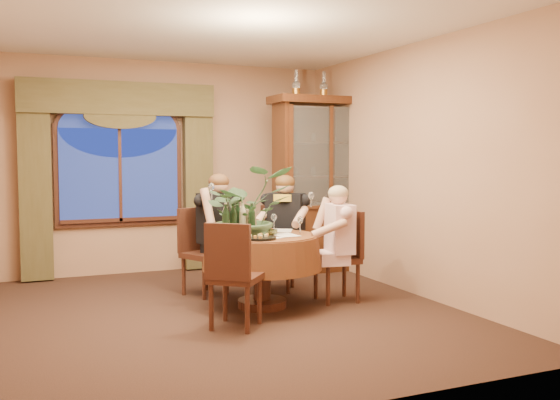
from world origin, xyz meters
name	(u,v)px	position (x,y,z in m)	size (l,w,h in m)	color
floor	(223,313)	(0.00, 0.00, 0.00)	(5.00, 5.00, 0.00)	black
wall_back	(165,167)	(0.00, 2.50, 1.40)	(4.50, 4.50, 0.00)	#A17255
wall_right	(415,170)	(2.25, 0.00, 1.40)	(5.00, 5.00, 0.00)	#A17255
ceiling	(221,25)	(0.00, 0.00, 2.80)	(5.00, 5.00, 0.00)	white
window	(120,175)	(-0.60, 2.43, 1.30)	(1.62, 0.10, 1.32)	navy
arched_transom	(119,115)	(-0.60, 2.43, 2.08)	(1.60, 0.06, 0.44)	navy
drapery_left	(35,186)	(-1.63, 2.38, 1.18)	(0.38, 0.14, 2.32)	#474020
drapery_right	(198,183)	(0.43, 2.38, 1.18)	(0.38, 0.14, 2.32)	#474020
swag_valance	(120,98)	(-0.60, 2.35, 2.28)	(2.45, 0.16, 0.42)	#474020
dining_table	(262,271)	(0.45, 0.08, 0.38)	(1.23, 1.23, 0.75)	maroon
china_cabinet	(323,184)	(1.98, 1.70, 1.17)	(1.44, 0.57, 2.33)	#371A0D
oil_lamp_left	(296,83)	(1.57, 1.70, 2.50)	(0.11, 0.11, 0.34)	#A5722D
oil_lamp_center	(324,84)	(1.98, 1.70, 2.50)	(0.11, 0.11, 0.34)	#A5722D
oil_lamp_right	(350,86)	(2.38, 1.70, 2.50)	(0.11, 0.11, 0.34)	#A5722D
chair_right	(337,257)	(1.28, 0.02, 0.48)	(0.42, 0.42, 0.96)	black
chair_back_right	(276,249)	(0.89, 0.78, 0.48)	(0.42, 0.42, 0.96)	black
chair_back	(205,252)	(0.07, 0.85, 0.48)	(0.42, 0.42, 0.96)	black
chair_front_left	(236,275)	(-0.04, -0.52, 0.48)	(0.42, 0.42, 0.96)	black
person_pink	(340,244)	(1.27, -0.06, 0.62)	(0.45, 0.41, 1.25)	beige
person_back	(218,234)	(0.22, 0.83, 0.68)	(0.49, 0.45, 1.36)	black
person_scarf	(285,233)	(0.99, 0.72, 0.67)	(0.48, 0.44, 1.34)	black
stoneware_vase	(251,222)	(0.36, 0.15, 0.88)	(0.14, 0.14, 0.25)	#907159
centerpiece_plant	(247,176)	(0.33, 0.19, 1.34)	(0.91, 1.01, 0.79)	#385535
olive_bowl	(270,232)	(0.52, 0.05, 0.78)	(0.16, 0.16, 0.05)	#4F572B
cheese_platter	(259,238)	(0.30, -0.23, 0.76)	(0.33, 0.33, 0.02)	black
wine_bottle_0	(226,221)	(0.04, 0.02, 0.92)	(0.07, 0.07, 0.33)	black
wine_bottle_1	(238,218)	(0.23, 0.21, 0.92)	(0.07, 0.07, 0.33)	black
wine_bottle_2	(252,220)	(0.32, 0.03, 0.92)	(0.07, 0.07, 0.33)	black
wine_bottle_3	(233,220)	(0.13, 0.05, 0.92)	(0.07, 0.07, 0.33)	black
wine_bottle_4	(226,219)	(0.10, 0.20, 0.92)	(0.07, 0.07, 0.33)	tan
wine_bottle_5	(243,219)	(0.26, 0.12, 0.92)	(0.07, 0.07, 0.33)	tan
tasting_paper_0	(285,235)	(0.65, -0.07, 0.75)	(0.21, 0.30, 0.00)	white
tasting_paper_1	(282,231)	(0.76, 0.28, 0.75)	(0.21, 0.30, 0.00)	white
tasting_paper_2	(265,237)	(0.39, -0.15, 0.75)	(0.21, 0.30, 0.00)	white
wine_glass_person_pink	(300,225)	(0.85, 0.01, 0.84)	(0.07, 0.07, 0.18)	silver
wine_glass_person_back	(238,223)	(0.33, 0.46, 0.84)	(0.07, 0.07, 0.18)	silver
wine_glass_person_scarf	(274,222)	(0.71, 0.39, 0.84)	(0.07, 0.07, 0.18)	silver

